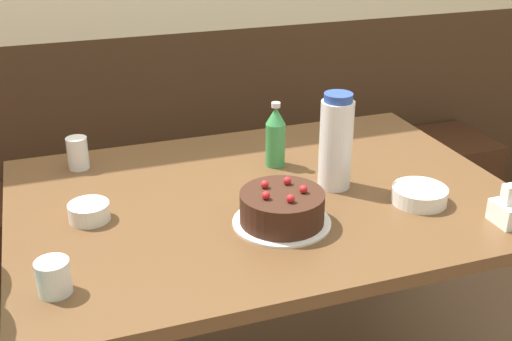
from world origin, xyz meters
name	(u,v)px	position (x,y,z in m)	size (l,w,h in m)	color
bench_seat	(195,222)	(0.00, 0.83, 0.21)	(2.78, 0.38, 0.43)	#381E11
dining_table	(264,222)	(0.00, 0.00, 0.65)	(1.33, 0.94, 0.74)	brown
birthday_cake	(282,208)	(-0.01, -0.16, 0.78)	(0.24, 0.24, 0.10)	white
water_pitcher	(336,142)	(0.20, -0.01, 0.87)	(0.09, 0.09, 0.27)	white
soju_bottle	(275,136)	(0.10, 0.17, 0.83)	(0.06, 0.06, 0.19)	#388E4C
bowl_soup_white	(89,212)	(-0.46, 0.01, 0.76)	(0.10, 0.10, 0.04)	white
bowl_rice_small	(419,195)	(0.37, -0.18, 0.76)	(0.14, 0.14, 0.04)	white
glass_water_tall	(54,277)	(-0.56, -0.28, 0.77)	(0.07, 0.07, 0.07)	silver
glass_tumbler_short	(78,153)	(-0.45, 0.34, 0.78)	(0.06, 0.06, 0.10)	silver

